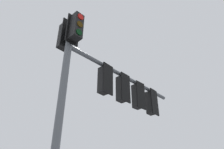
% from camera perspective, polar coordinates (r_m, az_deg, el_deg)
% --- Properties ---
extents(signal_mast_assembly, '(5.27, 0.97, 7.13)m').
position_cam_1_polar(signal_mast_assembly, '(6.72, -2.50, -3.49)').
color(signal_mast_assembly, slate).
rests_on(signal_mast_assembly, ground).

